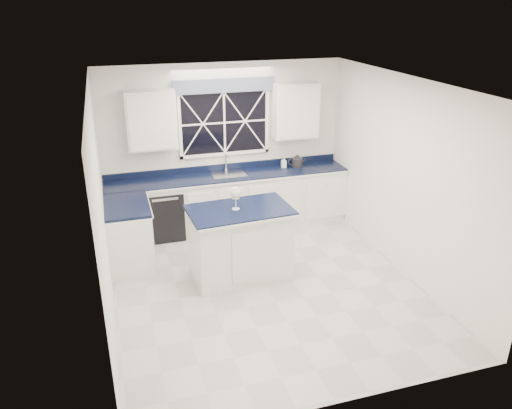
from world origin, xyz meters
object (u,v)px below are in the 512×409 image
object	(u,v)px
island	(240,243)
wine_glass	(236,195)
soap_bottle	(284,162)
kettle	(297,161)
faucet	(226,162)
dishwasher	(164,212)

from	to	relation	value
island	wine_glass	bearing A→B (deg)	173.96
wine_glass	soap_bottle	bearing A→B (deg)	52.79
kettle	island	bearing A→B (deg)	-119.21
wine_glass	faucet	bearing A→B (deg)	80.31
kettle	soap_bottle	bearing A→B (deg)	-173.03
soap_bottle	island	bearing A→B (deg)	-125.99
faucet	island	bearing A→B (deg)	-97.98
kettle	soap_bottle	distance (m)	0.23
faucet	soap_bottle	distance (m)	0.99
faucet	soap_bottle	bearing A→B (deg)	-5.27
faucet	island	size ratio (longest dim) A/B	0.21
dishwasher	island	world-z (taller)	island
wine_glass	soap_bottle	world-z (taller)	wine_glass
dishwasher	soap_bottle	size ratio (longest dim) A/B	4.47
dishwasher	island	xyz separation A→B (m)	(0.85, -1.60, 0.10)
soap_bottle	dishwasher	bearing A→B (deg)	-177.16
island	wine_glass	world-z (taller)	wine_glass
faucet	wine_glass	distance (m)	1.82
island	wine_glass	distance (m)	0.72
faucet	kettle	size ratio (longest dim) A/B	1.00
faucet	island	distance (m)	1.90
faucet	wine_glass	bearing A→B (deg)	-99.69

